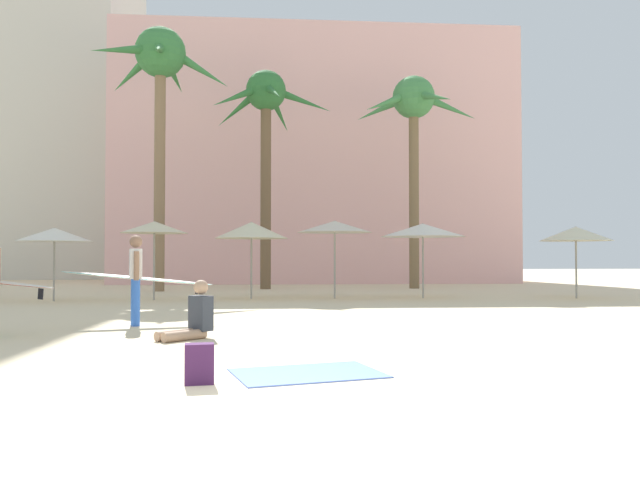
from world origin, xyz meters
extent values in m
plane|color=beige|center=(0.00, 0.00, 0.00)|extent=(120.00, 120.00, 0.00)
cube|color=beige|center=(2.31, 29.10, 6.48)|extent=(20.34, 9.67, 12.95)
cube|color=beige|center=(-15.58, 36.40, 15.12)|extent=(12.07, 10.09, 30.24)
cylinder|color=brown|center=(6.03, 20.09, 4.05)|extent=(0.42, 0.42, 8.11)
sphere|color=#428447|center=(6.03, 20.09, 8.11)|extent=(1.79, 1.79, 1.79)
cone|color=#428447|center=(7.53, 19.88, 7.63)|extent=(2.32, 0.71, 1.32)
cone|color=#428447|center=(6.44, 21.54, 7.62)|extent=(1.00, 2.30, 1.35)
cone|color=#428447|center=(4.74, 20.98, 7.77)|extent=(2.16, 1.66, 1.05)
cone|color=#428447|center=(4.72, 19.31, 7.66)|extent=(2.18, 1.52, 1.27)
cone|color=#428447|center=(6.54, 18.62, 7.75)|extent=(1.14, 2.34, 1.09)
cylinder|color=brown|center=(-0.22, 20.04, 4.13)|extent=(0.44, 0.44, 8.26)
sphere|color=#2D6B33|center=(-0.22, 20.04, 8.26)|extent=(1.67, 1.67, 1.67)
cone|color=#2D6B33|center=(1.35, 20.25, 7.89)|extent=(2.47, 0.68, 1.09)
cone|color=#2D6B33|center=(0.34, 21.41, 7.65)|extent=(1.21, 2.28, 1.53)
cone|color=#2D6B33|center=(-1.43, 20.91, 7.66)|extent=(2.10, 1.65, 1.51)
cone|color=#2D6B33|center=(-1.40, 19.09, 7.72)|extent=(2.06, 1.77, 1.41)
cone|color=#2D6B33|center=(0.10, 18.53, 7.79)|extent=(0.85, 2.43, 1.27)
cylinder|color=#896B4C|center=(-4.31, 18.70, 4.66)|extent=(0.42, 0.42, 9.31)
sphere|color=#387A3D|center=(-4.31, 18.70, 9.31)|extent=(1.95, 1.95, 1.95)
cone|color=#387A3D|center=(-2.76, 18.80, 8.68)|extent=(2.37, 0.57, 1.63)
cone|color=#387A3D|center=(-4.06, 20.34, 8.90)|extent=(0.80, 2.51, 1.23)
cone|color=#387A3D|center=(-5.59, 19.63, 8.73)|extent=(2.18, 1.74, 1.54)
cone|color=#387A3D|center=(-5.53, 17.55, 8.99)|extent=(2.11, 2.02, 1.06)
cone|color=#387A3D|center=(-4.07, 17.07, 8.90)|extent=(0.79, 2.51, 1.23)
cylinder|color=gray|center=(-0.59, 14.15, 1.22)|extent=(0.06, 0.06, 2.44)
cone|color=beige|center=(-0.59, 14.15, 2.17)|extent=(2.33, 2.33, 0.52)
cylinder|color=gray|center=(9.78, 13.54, 1.15)|extent=(0.06, 0.06, 2.30)
cone|color=beige|center=(9.78, 13.54, 2.07)|extent=(2.25, 2.25, 0.46)
cylinder|color=gray|center=(4.93, 14.12, 1.20)|extent=(0.06, 0.06, 2.41)
cone|color=white|center=(4.93, 14.12, 2.19)|extent=(2.72, 2.72, 0.43)
cylinder|color=gray|center=(-6.45, 13.49, 1.10)|extent=(0.06, 0.06, 2.20)
cone|color=white|center=(-6.45, 13.49, 1.99)|extent=(2.20, 2.20, 0.41)
cylinder|color=gray|center=(-3.56, 13.79, 1.21)|extent=(0.06, 0.06, 2.42)
cone|color=beige|center=(-3.56, 13.79, 2.24)|extent=(2.04, 2.04, 0.36)
cylinder|color=gray|center=(2.07, 14.15, 1.24)|extent=(0.06, 0.06, 2.48)
cone|color=beige|center=(2.07, 14.15, 2.30)|extent=(2.40, 2.40, 0.37)
cube|color=#6684E0|center=(0.49, 1.52, 0.01)|extent=(1.86, 1.48, 0.01)
cube|color=#411E49|center=(-0.66, 1.04, 0.21)|extent=(0.32, 0.22, 0.42)
cube|color=#34183A|center=(-0.68, 1.16, 0.13)|extent=(0.22, 0.09, 0.18)
cube|color=black|center=(-3.73, 5.01, 0.71)|extent=(0.11, 0.06, 0.19)
cylinder|color=blue|center=(-2.52, 6.56, 0.45)|extent=(0.20, 0.20, 0.90)
cylinder|color=blue|center=(-2.58, 6.76, 0.45)|extent=(0.20, 0.20, 0.90)
cube|color=white|center=(-2.55, 6.66, 1.19)|extent=(0.32, 0.44, 0.58)
sphere|color=#936B51|center=(-2.55, 6.66, 1.62)|extent=(0.30, 0.30, 0.24)
cylinder|color=#936B51|center=(-2.48, 6.42, 1.16)|extent=(0.12, 0.12, 0.55)
cylinder|color=#936B51|center=(-2.62, 6.90, 1.16)|extent=(0.12, 0.12, 0.55)
ellipsoid|color=white|center=(-2.55, 6.96, 0.90)|extent=(2.92, 0.75, 0.35)
ellipsoid|color=#10A1A1|center=(-2.55, 6.96, 0.90)|extent=(2.93, 0.77, 0.32)
cube|color=black|center=(-1.42, 7.14, 0.66)|extent=(0.12, 0.03, 0.19)
cylinder|color=tan|center=(-1.29, 4.42, 0.08)|extent=(0.67, 0.64, 0.16)
cylinder|color=tan|center=(-1.43, 4.57, 0.08)|extent=(0.67, 0.64, 0.16)
cube|color=#333842|center=(-1.08, 4.76, 0.40)|extent=(0.43, 0.44, 0.57)
sphere|color=tan|center=(-1.08, 4.76, 0.83)|extent=(0.34, 0.34, 0.24)
camera|label=1|loc=(0.11, -5.47, 1.32)|focal=34.55mm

